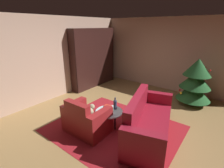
# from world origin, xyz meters

# --- Properties ---
(ground_plane) EXTENTS (7.26, 7.26, 0.00)m
(ground_plane) POSITION_xyz_m (0.00, 0.00, 0.00)
(ground_plane) COLOR olive
(wall_back) EXTENTS (5.35, 0.06, 2.57)m
(wall_back) POSITION_xyz_m (0.00, 3.05, 1.29)
(wall_back) COLOR tan
(wall_back) RESTS_ON ground
(wall_left) EXTENTS (0.06, 6.17, 2.57)m
(wall_left) POSITION_xyz_m (-2.65, 0.00, 1.29)
(wall_left) COLOR tan
(wall_left) RESTS_ON ground
(area_rug) EXTENTS (2.80, 2.34, 0.01)m
(area_rug) POSITION_xyz_m (0.02, -0.25, 0.00)
(area_rug) COLOR maroon
(area_rug) RESTS_ON ground
(bookshelf_unit) EXTENTS (0.35, 2.06, 2.19)m
(bookshelf_unit) POSITION_xyz_m (-2.40, 1.78, 1.10)
(bookshelf_unit) COLOR black
(bookshelf_unit) RESTS_ON ground
(armchair_red) EXTENTS (0.98, 0.69, 0.81)m
(armchair_red) POSITION_xyz_m (-0.42, -0.71, 0.29)
(armchair_red) COLOR maroon
(armchair_red) RESTS_ON ground
(couch_red) EXTENTS (1.25, 2.04, 0.91)m
(couch_red) POSITION_xyz_m (0.74, -0.02, 0.31)
(couch_red) COLOR maroon
(couch_red) RESTS_ON ground
(coffee_table) EXTENTS (0.64, 0.64, 0.41)m
(coffee_table) POSITION_xyz_m (-0.13, -0.26, 0.37)
(coffee_table) COLOR black
(coffee_table) RESTS_ON ground
(book_stack_on_table) EXTENTS (0.21, 0.16, 0.13)m
(book_stack_on_table) POSITION_xyz_m (-0.17, -0.25, 0.48)
(book_stack_on_table) COLOR #BC2F31
(book_stack_on_table) RESTS_ON coffee_table
(bottle_on_table) EXTENTS (0.08, 0.08, 0.29)m
(bottle_on_table) POSITION_xyz_m (-0.08, -0.09, 0.53)
(bottle_on_table) COLOR #2C3753
(bottle_on_table) RESTS_ON coffee_table
(decorated_tree) EXTENTS (0.97, 0.97, 1.41)m
(decorated_tree) POSITION_xyz_m (1.14, 2.24, 0.73)
(decorated_tree) COLOR brown
(decorated_tree) RESTS_ON ground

